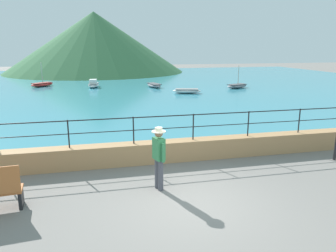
{
  "coord_description": "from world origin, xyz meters",
  "views": [
    {
      "loc": [
        -2.22,
        -6.97,
        3.83
      ],
      "look_at": [
        0.25,
        3.7,
        1.1
      ],
      "focal_mm": 34.42,
      "sensor_mm": 36.0,
      "label": 1
    }
  ],
  "objects_px": {
    "person_walking": "(159,155)",
    "boat_4": "(42,84)",
    "boat_1": "(154,85)",
    "boat_2": "(94,84)",
    "boat_0": "(237,86)",
    "boat_3": "(187,91)"
  },
  "relations": [
    {
      "from": "boat_3",
      "to": "boat_4",
      "type": "distance_m",
      "value": 14.32
    },
    {
      "from": "boat_1",
      "to": "person_walking",
      "type": "bearing_deg",
      "value": -100.27
    },
    {
      "from": "person_walking",
      "to": "boat_1",
      "type": "bearing_deg",
      "value": 79.73
    },
    {
      "from": "boat_0",
      "to": "boat_3",
      "type": "xyz_separation_m",
      "value": [
        -5.45,
        -2.16,
        -0.01
      ]
    },
    {
      "from": "boat_0",
      "to": "boat_1",
      "type": "distance_m",
      "value": 7.68
    },
    {
      "from": "boat_1",
      "to": "boat_2",
      "type": "height_order",
      "value": "boat_2"
    },
    {
      "from": "boat_1",
      "to": "boat_4",
      "type": "bearing_deg",
      "value": 163.35
    },
    {
      "from": "boat_3",
      "to": "boat_0",
      "type": "bearing_deg",
      "value": 21.62
    },
    {
      "from": "person_walking",
      "to": "boat_1",
      "type": "xyz_separation_m",
      "value": [
        3.91,
        21.57,
        -0.72
      ]
    },
    {
      "from": "boat_2",
      "to": "boat_3",
      "type": "xyz_separation_m",
      "value": [
        7.41,
        -5.72,
        -0.07
      ]
    },
    {
      "from": "boat_4",
      "to": "boat_3",
      "type": "bearing_deg",
      "value": -31.47
    },
    {
      "from": "person_walking",
      "to": "boat_2",
      "type": "height_order",
      "value": "person_walking"
    },
    {
      "from": "person_walking",
      "to": "boat_3",
      "type": "bearing_deg",
      "value": 71.32
    },
    {
      "from": "boat_0",
      "to": "boat_4",
      "type": "relative_size",
      "value": 1.08
    },
    {
      "from": "boat_0",
      "to": "boat_1",
      "type": "height_order",
      "value": "boat_0"
    },
    {
      "from": "person_walking",
      "to": "boat_4",
      "type": "relative_size",
      "value": 0.76
    },
    {
      "from": "person_walking",
      "to": "boat_1",
      "type": "distance_m",
      "value": 21.94
    },
    {
      "from": "person_walking",
      "to": "boat_4",
      "type": "xyz_separation_m",
      "value": [
        -6.41,
        24.66,
        -0.71
      ]
    },
    {
      "from": "boat_3",
      "to": "boat_2",
      "type": "bearing_deg",
      "value": 142.34
    },
    {
      "from": "boat_1",
      "to": "boat_4",
      "type": "distance_m",
      "value": 10.77
    },
    {
      "from": "boat_2",
      "to": "person_walking",
      "type": "bearing_deg",
      "value": -85.99
    },
    {
      "from": "boat_4",
      "to": "person_walking",
      "type": "bearing_deg",
      "value": -75.43
    }
  ]
}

